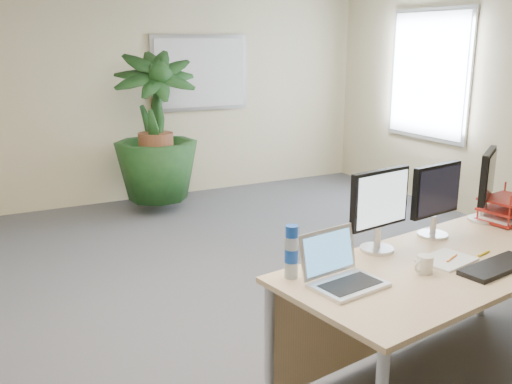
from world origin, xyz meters
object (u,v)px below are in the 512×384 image
desk (433,280)px  floor_plant (156,148)px  monitor_right (436,196)px  laptop (340,271)px  monitor_left (380,205)px

desk → floor_plant: size_ratio=1.43×
floor_plant → monitor_right: (0.52, -3.83, 0.29)m
desk → laptop: bearing=-172.6°
monitor_left → laptop: 0.57m
desk → floor_plant: 4.06m
desk → monitor_left: monitor_left is taller
monitor_left → monitor_right: monitor_left is taller
desk → laptop: (-0.72, -0.09, 0.23)m
desk → monitor_left: 0.55m
laptop → desk: bearing=7.4°
floor_plant → monitor_left: (0.06, -3.87, 0.31)m
floor_plant → monitor_left: bearing=-89.2°
desk → monitor_right: bearing=48.4°
desk → monitor_right: size_ratio=4.78×
monitor_right → laptop: 0.98m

